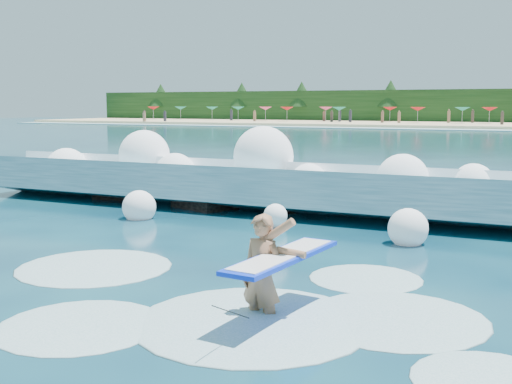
# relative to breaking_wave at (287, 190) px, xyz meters

# --- Properties ---
(ground) EXTENTS (200.00, 200.00, 0.00)m
(ground) POSITION_rel_breaking_wave_xyz_m (-0.03, -6.94, -0.57)
(ground) COLOR #062137
(ground) RESTS_ON ground
(beach) EXTENTS (140.00, 20.00, 0.40)m
(beach) POSITION_rel_breaking_wave_xyz_m (-0.03, 71.06, -0.37)
(beach) COLOR tan
(beach) RESTS_ON ground
(wet_band) EXTENTS (140.00, 5.00, 0.08)m
(wet_band) POSITION_rel_breaking_wave_xyz_m (-0.03, 60.06, -0.53)
(wet_band) COLOR silver
(wet_band) RESTS_ON ground
(breaking_wave) EXTENTS (18.97, 2.91, 1.64)m
(breaking_wave) POSITION_rel_breaking_wave_xyz_m (0.00, 0.00, 0.00)
(breaking_wave) COLOR teal
(breaking_wave) RESTS_ON ground
(rock_cluster) EXTENTS (8.01, 3.12, 1.22)m
(rock_cluster) POSITION_rel_breaking_wave_xyz_m (-2.60, 0.24, -0.18)
(rock_cluster) COLOR black
(rock_cluster) RESTS_ON ground
(surfer_with_board) EXTENTS (0.99, 2.88, 1.69)m
(surfer_with_board) POSITION_rel_breaking_wave_xyz_m (3.22, -8.20, 0.05)
(surfer_with_board) COLOR #A16B4B
(surfer_with_board) RESTS_ON ground
(wave_spray) EXTENTS (15.47, 4.35, 2.39)m
(wave_spray) POSITION_rel_breaking_wave_xyz_m (-0.70, -0.15, 0.49)
(wave_spray) COLOR white
(wave_spray) RESTS_ON ground
(surf_foam) EXTENTS (9.05, 5.86, 0.16)m
(surf_foam) POSITION_rel_breaking_wave_xyz_m (2.57, -7.95, -0.57)
(surf_foam) COLOR silver
(surf_foam) RESTS_ON ground
(beach_umbrellas) EXTENTS (113.36, 6.80, 0.50)m
(beach_umbrellas) POSITION_rel_breaking_wave_xyz_m (-0.10, 72.99, 1.68)
(beach_umbrellas) COLOR red
(beach_umbrellas) RESTS_ON ground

